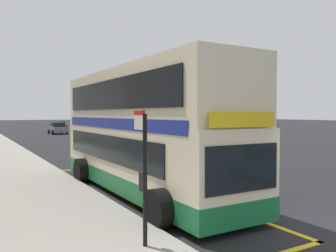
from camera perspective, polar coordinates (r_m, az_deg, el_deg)
name	(u,v)px	position (r m, az deg, el deg)	size (l,w,h in m)	color
ground_plane	(56,141)	(37.61, -18.00, -2.41)	(260.00, 260.00, 0.00)	black
double_decker_bus	(142,136)	(12.50, -4.33, -1.58)	(3.16, 10.60, 4.40)	beige
bus_bay_markings	(140,193)	(12.71, -4.62, -10.90)	(2.89, 12.84, 0.01)	gold
bus_stop_sign	(143,167)	(7.17, -4.08, -6.69)	(0.09, 0.51, 2.78)	black
parked_car_black_distant	(59,126)	(58.19, -17.54, -0.07)	(2.09, 4.20, 1.62)	black
parked_car_white_kerbside	(108,133)	(36.77, -9.93, -1.19)	(2.09, 4.20, 1.62)	silver
parked_car_grey_across	(58,128)	(50.98, -17.71, -0.36)	(2.09, 4.20, 1.62)	slate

